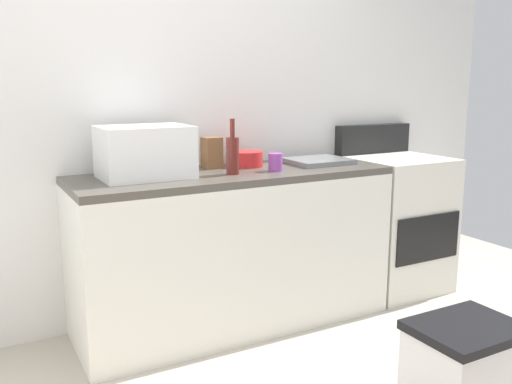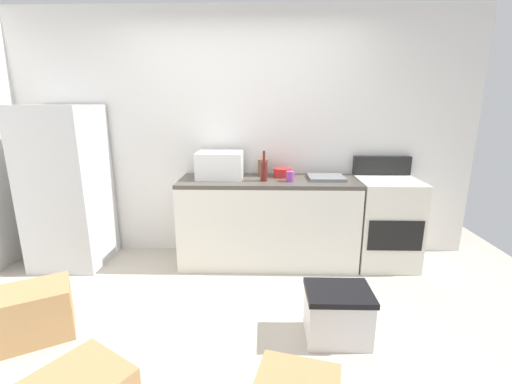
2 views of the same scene
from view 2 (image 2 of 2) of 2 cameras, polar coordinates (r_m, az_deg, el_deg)
name	(u,v)px [view 2 (image 2 of 2)]	position (r m, az deg, el deg)	size (l,w,h in m)	color
ground_plane	(228,331)	(2.79, -4.59, -21.87)	(6.00, 6.00, 0.00)	#B2A899
wall_back	(240,136)	(3.81, -2.57, 9.16)	(5.00, 0.10, 2.60)	silver
kitchen_counter	(268,221)	(3.64, 1.93, -4.82)	(1.80, 0.60, 0.90)	silver
refrigerator	(67,187)	(4.03, -28.63, 0.71)	(0.68, 0.66, 1.63)	silver
stove_oven	(385,221)	(3.85, 20.47, -4.43)	(0.60, 0.61, 1.10)	silver
microwave	(220,165)	(3.56, -5.96, 4.41)	(0.46, 0.34, 0.27)	white
sink_basin	(326,177)	(3.60, 11.49, 2.36)	(0.36, 0.32, 0.03)	slate
wine_bottle	(264,170)	(3.42, 1.31, 3.64)	(0.07, 0.07, 0.30)	#591E19
coffee_mug	(290,176)	(3.42, 5.66, 2.56)	(0.08, 0.08, 0.10)	purple
knife_block	(263,167)	(3.66, 1.14, 4.06)	(0.10, 0.10, 0.18)	brown
mixing_bowl	(283,172)	(3.64, 4.40, 3.23)	(0.19, 0.19, 0.09)	red
cardboard_box_medium	(32,313)	(3.08, -32.92, -16.43)	(0.51, 0.36, 0.38)	#A37A4C
storage_bin	(337,314)	(2.69, 13.25, -18.91)	(0.46, 0.36, 0.38)	silver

